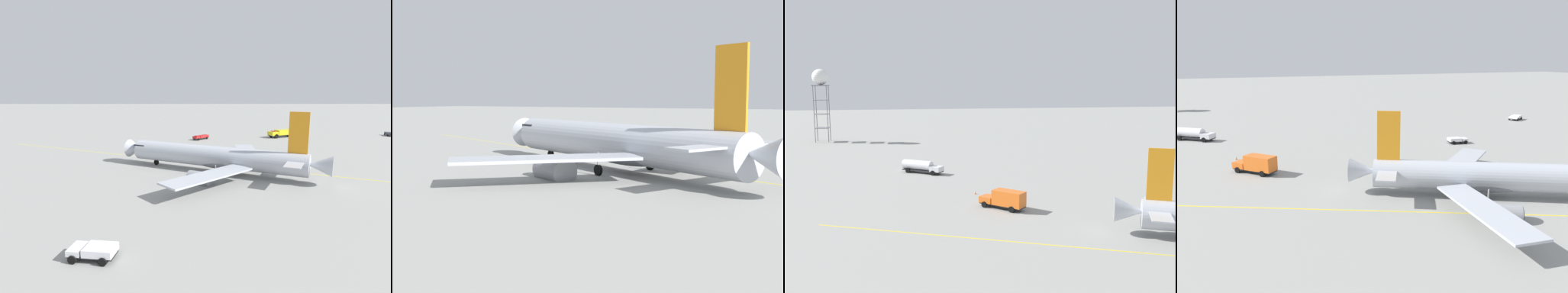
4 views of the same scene
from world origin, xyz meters
The scene contains 4 objects.
ground_plane centered at (0.00, 0.00, 0.00)m, with size 600.00×600.00×0.00m, color gray.
airliner_main centered at (0.89, -0.54, 2.76)m, with size 37.82×33.95×12.42m.
ops_pickup_truck centered at (2.99, -39.89, 0.81)m, with size 5.33×5.32×1.41m.
taxiway_centreline centered at (-0.40, -6.46, 0.00)m, with size 113.83×50.90×0.01m.
Camera 2 is at (-22.39, 48.06, 7.68)m, focal length 48.11 mm.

